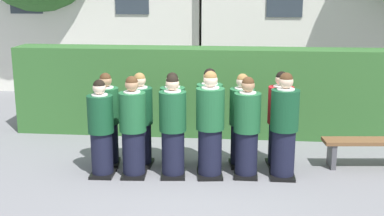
{
  "coord_description": "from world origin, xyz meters",
  "views": [
    {
      "loc": [
        0.77,
        -7.63,
        3.0
      ],
      "look_at": [
        0.0,
        0.26,
        1.05
      ],
      "focal_mm": 48.0,
      "sensor_mm": 36.0,
      "label": 1
    }
  ],
  "objects_px": {
    "student_in_red_blazer": "(280,121)",
    "student_front_row_2": "(173,129)",
    "student_front_row_3": "(210,127)",
    "student_rear_row_3": "(209,120)",
    "student_front_row_0": "(101,131)",
    "student_front_row_4": "(247,130)",
    "student_front_row_5": "(284,128)",
    "student_front_row_1": "(133,129)",
    "student_rear_row_2": "(173,121)",
    "student_rear_row_0": "(107,122)",
    "student_rear_row_4": "(242,123)",
    "student_rear_row_1": "(141,122)",
    "wooden_bench": "(365,147)"
  },
  "relations": [
    {
      "from": "student_front_row_0",
      "to": "student_front_row_4",
      "type": "distance_m",
      "value": 2.28
    },
    {
      "from": "student_front_row_0",
      "to": "student_rear_row_1",
      "type": "bearing_deg",
      "value": 46.03
    },
    {
      "from": "student_front_row_5",
      "to": "student_in_red_blazer",
      "type": "bearing_deg",
      "value": 92.75
    },
    {
      "from": "student_front_row_2",
      "to": "student_rear_row_2",
      "type": "height_order",
      "value": "student_front_row_2"
    },
    {
      "from": "student_rear_row_1",
      "to": "student_rear_row_4",
      "type": "height_order",
      "value": "student_rear_row_1"
    },
    {
      "from": "student_front_row_3",
      "to": "student_rear_row_0",
      "type": "xyz_separation_m",
      "value": [
        -1.74,
        0.37,
        -0.06
      ]
    },
    {
      "from": "student_rear_row_3",
      "to": "student_rear_row_4",
      "type": "relative_size",
      "value": 1.05
    },
    {
      "from": "student_rear_row_1",
      "to": "student_rear_row_2",
      "type": "height_order",
      "value": "student_rear_row_1"
    },
    {
      "from": "student_rear_row_3",
      "to": "student_front_row_4",
      "type": "bearing_deg",
      "value": -37.36
    },
    {
      "from": "student_front_row_1",
      "to": "student_rear_row_3",
      "type": "bearing_deg",
      "value": 28.78
    },
    {
      "from": "student_rear_row_4",
      "to": "student_front_row_4",
      "type": "bearing_deg",
      "value": -79.75
    },
    {
      "from": "student_front_row_5",
      "to": "student_in_red_blazer",
      "type": "xyz_separation_m",
      "value": [
        -0.03,
        0.54,
        -0.04
      ]
    },
    {
      "from": "student_rear_row_0",
      "to": "student_rear_row_1",
      "type": "xyz_separation_m",
      "value": [
        0.56,
        0.03,
        0.0
      ]
    },
    {
      "from": "student_front_row_3",
      "to": "student_rear_row_3",
      "type": "xyz_separation_m",
      "value": [
        -0.04,
        0.53,
        -0.02
      ]
    },
    {
      "from": "wooden_bench",
      "to": "student_front_row_3",
      "type": "bearing_deg",
      "value": -165.57
    },
    {
      "from": "student_in_red_blazer",
      "to": "student_front_row_2",
      "type": "bearing_deg",
      "value": -158.97
    },
    {
      "from": "student_front_row_1",
      "to": "student_front_row_5",
      "type": "relative_size",
      "value": 0.96
    },
    {
      "from": "student_front_row_1",
      "to": "wooden_bench",
      "type": "height_order",
      "value": "student_front_row_1"
    },
    {
      "from": "student_front_row_3",
      "to": "student_rear_row_2",
      "type": "distance_m",
      "value": 0.82
    },
    {
      "from": "student_front_row_3",
      "to": "student_rear_row_3",
      "type": "bearing_deg",
      "value": 94.74
    },
    {
      "from": "student_rear_row_0",
      "to": "student_in_red_blazer",
      "type": "xyz_separation_m",
      "value": [
        2.86,
        0.23,
        0.02
      ]
    },
    {
      "from": "student_front_row_3",
      "to": "student_rear_row_2",
      "type": "bearing_deg",
      "value": 143.2
    },
    {
      "from": "student_front_row_1",
      "to": "student_rear_row_4",
      "type": "bearing_deg",
      "value": 20.51
    },
    {
      "from": "student_rear_row_3",
      "to": "student_front_row_0",
      "type": "bearing_deg",
      "value": -158.06
    },
    {
      "from": "student_front_row_0",
      "to": "student_rear_row_3",
      "type": "height_order",
      "value": "student_rear_row_3"
    },
    {
      "from": "student_front_row_1",
      "to": "student_front_row_2",
      "type": "relative_size",
      "value": 0.99
    },
    {
      "from": "student_front_row_4",
      "to": "student_in_red_blazer",
      "type": "height_order",
      "value": "same"
    },
    {
      "from": "student_front_row_1",
      "to": "student_rear_row_0",
      "type": "distance_m",
      "value": 0.72
    },
    {
      "from": "student_front_row_0",
      "to": "student_rear_row_3",
      "type": "xyz_separation_m",
      "value": [
        1.66,
        0.67,
        0.04
      ]
    },
    {
      "from": "student_front_row_0",
      "to": "student_in_red_blazer",
      "type": "xyz_separation_m",
      "value": [
        2.82,
        0.74,
        0.02
      ]
    },
    {
      "from": "student_front_row_5",
      "to": "student_rear_row_4",
      "type": "xyz_separation_m",
      "value": [
        -0.66,
        0.46,
        -0.05
      ]
    },
    {
      "from": "student_front_row_3",
      "to": "student_rear_row_3",
      "type": "height_order",
      "value": "student_front_row_3"
    },
    {
      "from": "student_rear_row_3",
      "to": "student_front_row_1",
      "type": "bearing_deg",
      "value": -151.22
    },
    {
      "from": "student_front_row_5",
      "to": "student_rear_row_0",
      "type": "bearing_deg",
      "value": 174.05
    },
    {
      "from": "student_front_row_0",
      "to": "student_rear_row_3",
      "type": "relative_size",
      "value": 0.95
    },
    {
      "from": "student_front_row_1",
      "to": "wooden_bench",
      "type": "bearing_deg",
      "value": 11.46
    },
    {
      "from": "student_front_row_0",
      "to": "student_rear_row_4",
      "type": "height_order",
      "value": "student_rear_row_4"
    },
    {
      "from": "student_front_row_1",
      "to": "wooden_bench",
      "type": "distance_m",
      "value": 3.84
    },
    {
      "from": "student_front_row_3",
      "to": "student_rear_row_4",
      "type": "relative_size",
      "value": 1.08
    },
    {
      "from": "student_front_row_5",
      "to": "student_rear_row_3",
      "type": "height_order",
      "value": "student_front_row_5"
    },
    {
      "from": "student_front_row_2",
      "to": "student_rear_row_1",
      "type": "distance_m",
      "value": 0.75
    },
    {
      "from": "student_rear_row_0",
      "to": "student_rear_row_1",
      "type": "relative_size",
      "value": 1.0
    },
    {
      "from": "student_front_row_1",
      "to": "student_front_row_5",
      "type": "height_order",
      "value": "student_front_row_5"
    },
    {
      "from": "student_rear_row_0",
      "to": "student_front_row_0",
      "type": "bearing_deg",
      "value": -85.93
    },
    {
      "from": "student_front_row_2",
      "to": "student_rear_row_1",
      "type": "bearing_deg",
      "value": 143.19
    },
    {
      "from": "student_front_row_5",
      "to": "student_rear_row_3",
      "type": "distance_m",
      "value": 1.27
    },
    {
      "from": "student_rear_row_3",
      "to": "student_rear_row_4",
      "type": "bearing_deg",
      "value": -0.42
    },
    {
      "from": "student_front_row_2",
      "to": "student_in_red_blazer",
      "type": "relative_size",
      "value": 1.02
    },
    {
      "from": "wooden_bench",
      "to": "student_rear_row_4",
      "type": "bearing_deg",
      "value": -176.45
    },
    {
      "from": "student_rear_row_1",
      "to": "student_in_red_blazer",
      "type": "distance_m",
      "value": 2.31
    }
  ]
}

